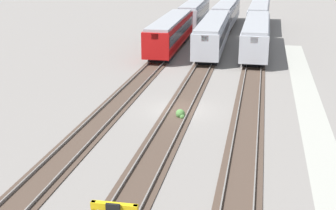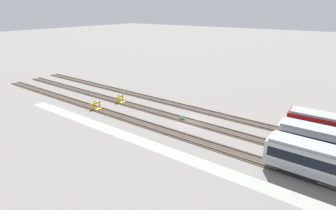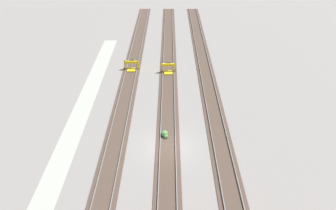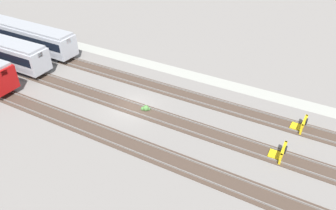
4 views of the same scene
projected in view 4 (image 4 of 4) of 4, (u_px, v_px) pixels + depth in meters
The scene contains 9 objects.
ground_plane at pixel (132, 108), 34.55m from camera, with size 400.00×400.00×0.00m, color gray.
service_walkway at pixel (174, 71), 41.31m from camera, with size 54.00×2.00×0.01m, color #9E9E93.
rail_track_nearest at pixel (156, 86), 38.08m from camera, with size 90.00×2.24×0.21m.
rail_track_near_inner at pixel (132, 107), 34.52m from camera, with size 90.00×2.24×0.21m.
rail_track_middle at pixel (102, 133), 30.96m from camera, with size 90.00×2.24×0.21m.
subway_car_front_row_right_inner at pixel (22, 35), 45.66m from camera, with size 18.01×2.93×3.70m.
bumper_stop_nearest_track at pixel (301, 124), 31.32m from camera, with size 1.37×2.01×1.22m.
bumper_stop_near_inner_track at pixel (280, 152), 28.08m from camera, with size 1.35×2.00×1.22m.
weed_clump at pixel (146, 108), 34.01m from camera, with size 0.92×0.70×0.64m.
Camera 4 is at (-17.15, 22.91, 19.73)m, focal length 35.00 mm.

